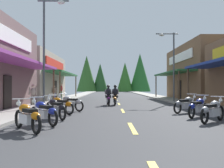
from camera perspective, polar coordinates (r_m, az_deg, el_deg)
ground at (r=29.19m, az=0.92°, el=-3.51°), size 9.07×85.23×0.10m
sidewalk_left at (r=29.59m, az=-10.24°, el=-3.25°), size 2.37×85.23×0.12m
sidewalk_right at (r=29.89m, az=11.96°, el=-3.22°), size 2.37×85.23×0.12m
centerline_dashes at (r=32.23m, az=0.77°, el=-3.14°), size 0.16×61.09×0.01m
storefront_left_far at (r=29.54m, az=-19.02°, el=1.58°), size 8.29×12.43×5.07m
storefront_right_far at (r=29.30m, az=22.85°, el=2.39°), size 9.82×12.25×5.87m
streetlamp_left at (r=16.43m, az=-14.51°, el=10.02°), size 1.98×0.30×6.99m
streetlamp_right at (r=22.64m, az=13.34°, el=6.01°), size 1.98×0.30×6.22m
motorcycle_parked_right_2 at (r=10.76m, az=22.16°, el=-5.60°), size 1.61×1.56×1.04m
motorcycle_parked_right_3 at (r=12.31m, az=19.22°, el=-4.97°), size 1.52×1.65×1.04m
motorcycle_parked_right_4 at (r=14.06m, az=16.65°, el=-4.43°), size 1.77×1.37×1.04m
motorcycle_parked_left_0 at (r=8.47m, az=-18.94°, el=-6.98°), size 1.43×1.72×1.04m
motorcycle_parked_left_1 at (r=9.75m, az=-15.55°, el=-6.14°), size 1.51×1.65×1.04m
motorcycle_parked_left_2 at (r=11.35m, az=-12.94°, el=-5.37°), size 1.35×1.78×1.04m
motorcycle_parked_left_3 at (r=13.20m, az=-11.95°, el=-4.70°), size 1.75×1.39×1.04m
motorcycle_parked_left_4 at (r=14.78m, az=-9.75°, el=-4.26°), size 1.87×1.22×1.04m
rider_cruising_lead at (r=18.80m, az=-0.87°, el=-2.97°), size 0.60×2.14×1.57m
rider_cruising_trailing at (r=19.00m, az=0.75°, el=-2.95°), size 0.60×2.14×1.57m
pedestrian_by_shop at (r=18.68m, az=-17.76°, el=-2.16°), size 0.56×0.31×1.59m
pedestrian_browsing at (r=24.00m, az=-13.21°, el=-1.86°), size 0.51×0.40×1.56m
pedestrian_waiting at (r=27.01m, az=-11.56°, el=-1.38°), size 0.32×0.56×1.81m
treeline_backdrop at (r=72.30m, az=0.66°, el=2.25°), size 21.62×6.81×11.13m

